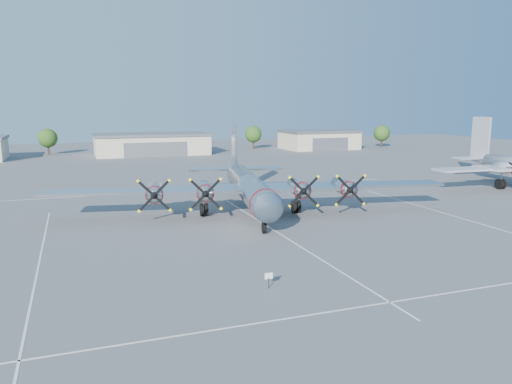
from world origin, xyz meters
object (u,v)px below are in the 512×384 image
object	(u,v)px
hangar_east	(319,139)
tree_east	(253,134)
hangar_center	(152,144)
info_placard	(269,277)
tree_far_east	(382,133)
main_bomber_b29	(248,211)
tree_west	(48,138)

from	to	relation	value
hangar_east	tree_east	bearing A→B (deg)	161.46
hangar_center	info_placard	distance (m)	99.14
hangar_center	tree_far_east	xyz separation A→B (m)	(68.00, -1.96, 1.51)
tree_east	tree_far_east	world-z (taller)	same
hangar_east	info_placard	size ratio (longest dim) A/B	18.20
tree_east	hangar_east	bearing A→B (deg)	-18.54
hangar_east	info_placard	distance (m)	112.95
hangar_center	tree_far_east	bearing A→B (deg)	-1.65
main_bomber_b29	hangar_center	bearing A→B (deg)	101.23
hangar_center	tree_west	world-z (taller)	tree_west
hangar_center	tree_far_east	world-z (taller)	tree_far_east
hangar_center	tree_east	distance (m)	30.64
hangar_center	main_bomber_b29	bearing A→B (deg)	-89.51
tree_far_east	tree_east	bearing A→B (deg)	168.11
tree_west	tree_east	bearing A→B (deg)	-2.08
hangar_center	tree_west	bearing A→B (deg)	162.18
hangar_center	tree_west	size ratio (longest dim) A/B	4.31
main_bomber_b29	info_placard	size ratio (longest dim) A/B	40.94
hangar_center	tree_far_east	size ratio (longest dim) A/B	4.31
tree_west	tree_far_east	xyz separation A→B (m)	(93.00, -10.00, 0.00)
tree_east	tree_far_east	bearing A→B (deg)	-11.89
info_placard	hangar_center	bearing A→B (deg)	85.88
tree_west	tree_far_east	world-z (taller)	same
info_placard	tree_far_east	bearing A→B (deg)	52.10
tree_far_east	main_bomber_b29	distance (m)	98.71
tree_far_east	main_bomber_b29	size ratio (longest dim) A/B	0.14
tree_east	tree_far_east	xyz separation A→B (m)	(38.00, -8.00, 0.00)
tree_east	main_bomber_b29	bearing A→B (deg)	-110.15
hangar_center	info_placard	xyz separation A→B (m)	(-6.51, -98.91, -1.92)
hangar_center	tree_east	size ratio (longest dim) A/B	4.31
tree_far_east	info_placard	size ratio (longest dim) A/B	5.87
tree_far_east	main_bomber_b29	bearing A→B (deg)	-133.09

